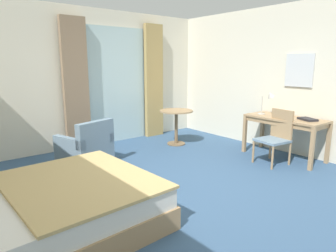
% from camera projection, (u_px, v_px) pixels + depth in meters
% --- Properties ---
extents(ground, '(6.31, 6.55, 0.10)m').
position_uv_depth(ground, '(181.00, 195.00, 4.05)').
color(ground, '#38567A').
extents(wall_back, '(5.91, 0.12, 2.79)m').
position_uv_depth(wall_back, '(83.00, 79.00, 6.05)').
color(wall_back, silver).
rests_on(wall_back, ground).
extents(wall_right, '(0.12, 6.15, 2.79)m').
position_uv_depth(wall_right, '(298.00, 80.00, 5.54)').
color(wall_right, silver).
rests_on(wall_right, ground).
extents(balcony_glass_door, '(1.44, 0.02, 2.46)m').
position_uv_depth(balcony_glass_door, '(116.00, 86.00, 6.46)').
color(balcony_glass_door, silver).
rests_on(balcony_glass_door, ground).
extents(curtain_panel_left, '(0.50, 0.10, 2.57)m').
position_uv_depth(curtain_panel_left, '(76.00, 85.00, 5.79)').
color(curtain_panel_left, '#897056').
rests_on(curtain_panel_left, ground).
extents(curtain_panel_right, '(0.47, 0.10, 2.57)m').
position_uv_depth(curtain_panel_right, '(154.00, 82.00, 6.95)').
color(curtain_panel_right, tan).
rests_on(curtain_panel_right, ground).
extents(bed, '(2.24, 1.77, 1.01)m').
position_uv_depth(bed, '(40.00, 212.00, 2.96)').
color(bed, tan).
rests_on(bed, ground).
extents(writing_desk, '(0.65, 1.40, 0.75)m').
position_uv_depth(writing_desk, '(285.00, 122.00, 5.40)').
color(writing_desk, tan).
rests_on(writing_desk, ground).
extents(desk_chair, '(0.53, 0.51, 0.93)m').
position_uv_depth(desk_chair, '(276.00, 135.00, 5.12)').
color(desk_chair, gray).
rests_on(desk_chair, ground).
extents(desk_lamp, '(0.28, 0.25, 0.47)m').
position_uv_depth(desk_lamp, '(269.00, 97.00, 5.62)').
color(desk_lamp, '#B7B2A8').
rests_on(desk_lamp, writing_desk).
extents(closed_book, '(0.30, 0.36, 0.03)m').
position_uv_depth(closed_book, '(308.00, 119.00, 5.10)').
color(closed_book, '#232328').
rests_on(closed_book, writing_desk).
extents(armchair_by_window, '(0.89, 0.88, 0.78)m').
position_uv_depth(armchair_by_window, '(87.00, 146.00, 5.06)').
color(armchair_by_window, gray).
rests_on(armchair_by_window, ground).
extents(round_cafe_table, '(0.70, 0.70, 0.74)m').
position_uv_depth(round_cafe_table, '(176.00, 119.00, 6.31)').
color(round_cafe_table, tan).
rests_on(round_cafe_table, ground).
extents(wall_mirror, '(0.02, 0.52, 0.60)m').
position_uv_depth(wall_mirror, '(299.00, 70.00, 5.41)').
color(wall_mirror, silver).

